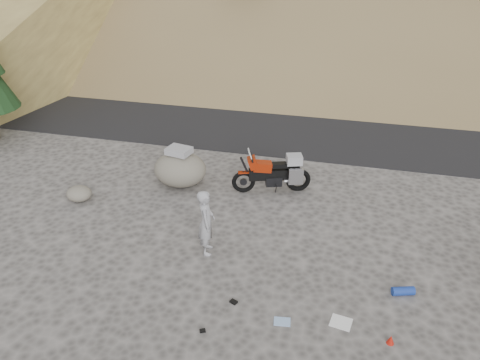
# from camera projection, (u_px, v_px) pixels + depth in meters

# --- Properties ---
(ground) EXTENTS (140.00, 140.00, 0.00)m
(ground) POSITION_uv_depth(u_px,v_px,m) (268.00, 259.00, 10.98)
(ground) COLOR #43413E
(ground) RESTS_ON ground
(road) EXTENTS (120.00, 7.00, 0.05)m
(road) POSITION_uv_depth(u_px,v_px,m) (311.00, 123.00, 18.67)
(road) COLOR black
(road) RESTS_ON ground
(motorcycle) EXTENTS (2.25, 1.08, 1.38)m
(motorcycle) POSITION_uv_depth(u_px,v_px,m) (275.00, 173.00, 13.54)
(motorcycle) COLOR black
(motorcycle) RESTS_ON ground
(man) EXTENTS (0.54, 0.68, 1.65)m
(man) POSITION_uv_depth(u_px,v_px,m) (207.00, 251.00, 11.25)
(man) COLOR #95959A
(man) RESTS_ON ground
(boulder) EXTENTS (1.98, 1.86, 1.20)m
(boulder) POSITION_uv_depth(u_px,v_px,m) (180.00, 169.00, 13.94)
(boulder) COLOR #615C53
(boulder) RESTS_ON ground
(small_rock) EXTENTS (0.89, 0.84, 0.43)m
(small_rock) POSITION_uv_depth(u_px,v_px,m) (79.00, 194.00, 13.26)
(small_rock) COLOR #615C53
(small_rock) RESTS_ON ground
(gear_white_cloth) EXTENTS (0.46, 0.43, 0.01)m
(gear_white_cloth) POSITION_uv_depth(u_px,v_px,m) (341.00, 322.00, 9.20)
(gear_white_cloth) COLOR white
(gear_white_cloth) RESTS_ON ground
(gear_blue_mat) EXTENTS (0.50, 0.32, 0.19)m
(gear_blue_mat) POSITION_uv_depth(u_px,v_px,m) (403.00, 291.00, 9.87)
(gear_blue_mat) COLOR navy
(gear_blue_mat) RESTS_ON ground
(gear_funnel) EXTENTS (0.16, 0.16, 0.19)m
(gear_funnel) POSITION_uv_depth(u_px,v_px,m) (391.00, 340.00, 8.71)
(gear_funnel) COLOR #B4170C
(gear_funnel) RESTS_ON ground
(gear_glove_a) EXTENTS (0.18, 0.16, 0.04)m
(gear_glove_a) POSITION_uv_depth(u_px,v_px,m) (234.00, 302.00, 9.69)
(gear_glove_a) COLOR black
(gear_glove_a) RESTS_ON ground
(gear_glove_b) EXTENTS (0.14, 0.12, 0.04)m
(gear_glove_b) POSITION_uv_depth(u_px,v_px,m) (203.00, 331.00, 9.00)
(gear_glove_b) COLOR black
(gear_glove_b) RESTS_ON ground
(gear_blue_cloth) EXTENTS (0.36, 0.28, 0.01)m
(gear_blue_cloth) POSITION_uv_depth(u_px,v_px,m) (282.00, 322.00, 9.22)
(gear_blue_cloth) COLOR #8BABD7
(gear_blue_cloth) RESTS_ON ground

